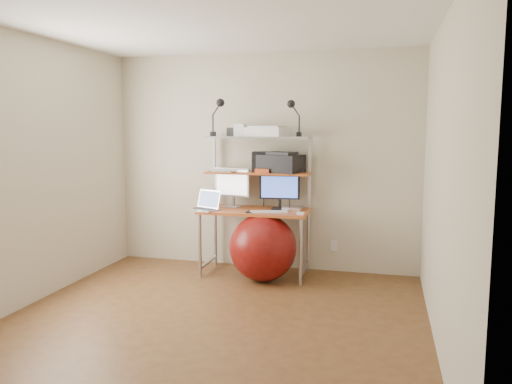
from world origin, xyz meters
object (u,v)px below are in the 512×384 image
Objects in this scene: monitor_black at (280,189)px; printer at (280,163)px; laptop at (207,206)px; monitor_silver at (232,185)px; exercise_ball at (263,248)px.

printer is (-0.01, 0.06, 0.29)m from monitor_black.
laptop is (-0.78, -0.24, -0.18)m from monitor_black.
laptop is 0.95m from printer.
laptop is at bearing -120.82° from monitor_silver.
monitor_black is 0.69m from exercise_ball.
monitor_silver is at bearing 71.27° from laptop.
printer reaches higher than monitor_black.
printer is 0.97m from exercise_ball.
monitor_black is at bearing 8.61° from monitor_silver.
laptop is 0.79m from exercise_ball.
laptop is at bearing -141.08° from printer.
laptop is 0.52× the size of exercise_ball.
monitor_black reaches higher than laptop.
monitor_silver is 0.87× the size of printer.
exercise_ball is (0.66, -0.07, -0.42)m from laptop.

